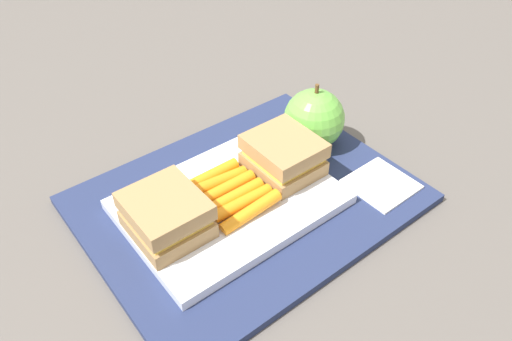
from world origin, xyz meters
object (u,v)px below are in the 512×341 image
(sandwich_half_left, at_px, (166,215))
(apple, at_px, (314,119))
(sandwich_half_right, at_px, (283,155))
(food_tray, at_px, (230,202))
(carrot_sticks_bundle, at_px, (230,193))
(paper_napkin, at_px, (381,184))

(sandwich_half_left, distance_m, apple, 0.23)
(sandwich_half_right, height_order, apple, apple)
(food_tray, xyz_separation_m, carrot_sticks_bundle, (0.00, 0.00, 0.01))
(food_tray, height_order, apple, apple)
(sandwich_half_right, xyz_separation_m, paper_napkin, (0.08, -0.08, -0.03))
(apple, bearing_deg, food_tray, -169.94)
(food_tray, distance_m, carrot_sticks_bundle, 0.01)
(apple, bearing_deg, sandwich_half_right, -159.94)
(carrot_sticks_bundle, bearing_deg, paper_napkin, -27.55)
(food_tray, height_order, carrot_sticks_bundle, carrot_sticks_bundle)
(carrot_sticks_bundle, distance_m, paper_napkin, 0.18)
(food_tray, xyz_separation_m, paper_napkin, (0.16, -0.08, -0.00))
(food_tray, bearing_deg, sandwich_half_left, 180.00)
(paper_napkin, bearing_deg, sandwich_half_right, 134.64)
(food_tray, relative_size, sandwich_half_right, 2.88)
(sandwich_half_left, xyz_separation_m, sandwich_half_right, (0.16, 0.00, 0.00))
(food_tray, distance_m, sandwich_half_right, 0.08)
(sandwich_half_left, xyz_separation_m, apple, (0.23, 0.03, 0.00))
(sandwich_half_right, xyz_separation_m, apple, (0.07, 0.03, 0.00))
(carrot_sticks_bundle, bearing_deg, food_tray, -153.57)
(carrot_sticks_bundle, height_order, paper_napkin, carrot_sticks_bundle)
(apple, xyz_separation_m, paper_napkin, (0.01, -0.11, -0.04))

